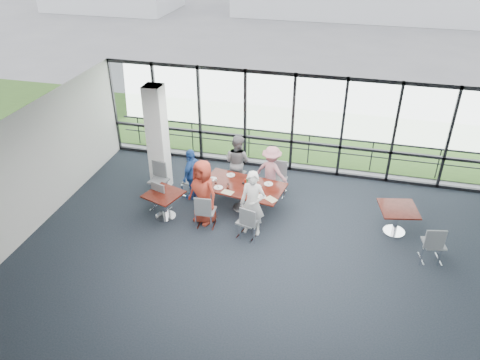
% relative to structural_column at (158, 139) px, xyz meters
% --- Properties ---
extents(floor, '(12.00, 10.00, 0.02)m').
position_rel_structural_column_xyz_m(floor, '(3.60, -3.00, -1.61)').
color(floor, black).
rests_on(floor, ground).
extents(ceiling, '(12.00, 10.00, 0.04)m').
position_rel_structural_column_xyz_m(ceiling, '(3.60, -3.00, 1.60)').
color(ceiling, silver).
rests_on(ceiling, ground).
extents(wall_left, '(0.10, 10.00, 3.20)m').
position_rel_structural_column_xyz_m(wall_left, '(-2.40, -3.00, 0.00)').
color(wall_left, silver).
rests_on(wall_left, ground).
extents(curtain_wall_back, '(12.00, 0.10, 3.20)m').
position_rel_structural_column_xyz_m(curtain_wall_back, '(3.60, 2.00, 0.00)').
color(curtain_wall_back, white).
rests_on(curtain_wall_back, ground).
extents(structural_column, '(0.50, 0.50, 3.20)m').
position_rel_structural_column_xyz_m(structural_column, '(0.00, 0.00, 0.00)').
color(structural_column, white).
rests_on(structural_column, ground).
extents(apron, '(80.00, 70.00, 0.02)m').
position_rel_structural_column_xyz_m(apron, '(3.60, 7.00, -1.62)').
color(apron, gray).
rests_on(apron, ground).
extents(grass_strip, '(80.00, 5.00, 0.01)m').
position_rel_structural_column_xyz_m(grass_strip, '(3.60, 5.00, -1.59)').
color(grass_strip, '#375624').
rests_on(grass_strip, ground).
extents(guard_rail, '(12.00, 0.06, 0.06)m').
position_rel_structural_column_xyz_m(guard_rail, '(3.60, 2.60, -1.10)').
color(guard_rail, '#2D2D33').
rests_on(guard_rail, ground).
extents(main_table, '(2.41, 1.57, 0.75)m').
position_rel_structural_column_xyz_m(main_table, '(2.65, -0.55, -0.95)').
color(main_table, '#39100A').
rests_on(main_table, ground).
extents(side_table_left, '(1.12, 1.12, 0.75)m').
position_rel_structural_column_xyz_m(side_table_left, '(0.69, -1.47, -0.96)').
color(side_table_left, '#39100A').
rests_on(side_table_left, ground).
extents(side_table_right, '(1.10, 1.10, 0.75)m').
position_rel_structural_column_xyz_m(side_table_right, '(6.77, -0.65, -0.96)').
color(side_table_right, '#39100A').
rests_on(side_table_right, ground).
extents(diner_near_left, '(1.04, 0.89, 1.81)m').
position_rel_structural_column_xyz_m(diner_near_left, '(1.79, -1.37, -0.69)').
color(diner_near_left, '#AF3624').
rests_on(diner_near_left, ground).
extents(diner_near_right, '(0.68, 0.51, 1.79)m').
position_rel_structural_column_xyz_m(diner_near_right, '(3.16, -1.57, -0.71)').
color(diner_near_right, white).
rests_on(diner_near_right, ground).
extents(diner_far_left, '(0.96, 0.77, 1.70)m').
position_rel_structural_column_xyz_m(diner_far_left, '(2.21, 0.56, -0.75)').
color(diner_far_left, slate).
rests_on(diner_far_left, ground).
extents(diner_far_right, '(1.12, 0.82, 1.56)m').
position_rel_structural_column_xyz_m(diner_far_right, '(3.28, 0.37, -0.82)').
color(diner_far_right, '#D4828B').
rests_on(diner_far_right, ground).
extents(diner_end, '(0.66, 0.99, 1.56)m').
position_rel_structural_column_xyz_m(diner_end, '(1.11, -0.32, -0.82)').
color(diner_end, '#2655A8').
rests_on(diner_end, ground).
extents(chair_main_nl, '(0.50, 0.50, 0.95)m').
position_rel_structural_column_xyz_m(chair_main_nl, '(1.92, -1.58, -1.12)').
color(chair_main_nl, slate).
rests_on(chair_main_nl, ground).
extents(chair_main_nr, '(0.56, 0.56, 0.95)m').
position_rel_structural_column_xyz_m(chair_main_nr, '(3.07, -1.78, -1.13)').
color(chair_main_nr, slate).
rests_on(chair_main_nr, ground).
extents(chair_main_fl, '(0.54, 0.54, 0.90)m').
position_rel_structural_column_xyz_m(chair_main_fl, '(2.18, 0.58, -1.15)').
color(chair_main_fl, slate).
rests_on(chair_main_fl, ground).
extents(chair_main_fr, '(0.50, 0.50, 0.98)m').
position_rel_structural_column_xyz_m(chair_main_fr, '(3.47, 0.43, -1.11)').
color(chair_main_fr, slate).
rests_on(chair_main_fr, ground).
extents(chair_main_end, '(0.55, 0.55, 0.92)m').
position_rel_structural_column_xyz_m(chair_main_end, '(1.07, -0.23, -1.14)').
color(chair_main_end, slate).
rests_on(chair_main_end, ground).
extents(chair_spare_la, '(0.60, 0.60, 0.96)m').
position_rel_structural_column_xyz_m(chair_spare_la, '(0.44, -1.18, -1.12)').
color(chair_spare_la, slate).
rests_on(chair_spare_la, ground).
extents(chair_spare_lb, '(0.57, 0.57, 1.00)m').
position_rel_structural_column_xyz_m(chair_spare_lb, '(0.13, -0.49, -1.10)').
color(chair_spare_lb, slate).
rests_on(chair_spare_lb, ground).
extents(chair_spare_r, '(0.58, 0.58, 1.00)m').
position_rel_structural_column_xyz_m(chair_spare_r, '(7.57, -1.60, -1.10)').
color(chair_spare_r, slate).
rests_on(chair_spare_r, ground).
extents(plate_nl, '(0.25, 0.25, 0.01)m').
position_rel_structural_column_xyz_m(plate_nl, '(2.03, -0.82, -0.84)').
color(plate_nl, white).
rests_on(plate_nl, main_table).
extents(plate_nr, '(0.25, 0.25, 0.01)m').
position_rel_structural_column_xyz_m(plate_nr, '(3.26, -0.98, -0.84)').
color(plate_nr, white).
rests_on(plate_nr, main_table).
extents(plate_fl, '(0.25, 0.25, 0.01)m').
position_rel_structural_column_xyz_m(plate_fl, '(2.18, -0.09, -0.84)').
color(plate_fl, white).
rests_on(plate_fl, main_table).
extents(plate_fr, '(0.25, 0.25, 0.01)m').
position_rel_structural_column_xyz_m(plate_fr, '(3.32, -0.30, -0.84)').
color(plate_fr, white).
rests_on(plate_fr, main_table).
extents(plate_end, '(0.25, 0.25, 0.01)m').
position_rel_structural_column_xyz_m(plate_end, '(1.75, -0.43, -0.84)').
color(plate_end, white).
rests_on(plate_end, main_table).
extents(tumbler_a, '(0.07, 0.07, 0.14)m').
position_rel_structural_column_xyz_m(tumbler_a, '(2.30, -0.79, -0.78)').
color(tumbler_a, white).
rests_on(tumbler_a, main_table).
extents(tumbler_b, '(0.07, 0.07, 0.13)m').
position_rel_structural_column_xyz_m(tumbler_b, '(2.95, -0.76, -0.78)').
color(tumbler_b, white).
rests_on(tumbler_b, main_table).
extents(tumbler_c, '(0.07, 0.07, 0.14)m').
position_rel_structural_column_xyz_m(tumbler_c, '(2.80, -0.34, -0.78)').
color(tumbler_c, white).
rests_on(tumbler_c, main_table).
extents(tumbler_d, '(0.06, 0.06, 0.13)m').
position_rel_structural_column_xyz_m(tumbler_d, '(1.90, -0.62, -0.79)').
color(tumbler_d, white).
rests_on(tumbler_d, main_table).
extents(menu_a, '(0.35, 0.29, 0.00)m').
position_rel_structural_column_xyz_m(menu_a, '(2.34, -0.99, -0.85)').
color(menu_a, beige).
rests_on(menu_a, main_table).
extents(menu_b, '(0.38, 0.36, 0.00)m').
position_rel_structural_column_xyz_m(menu_b, '(3.54, -1.04, -0.85)').
color(menu_b, beige).
rests_on(menu_b, main_table).
extents(menu_c, '(0.39, 0.34, 0.00)m').
position_rel_structural_column_xyz_m(menu_c, '(2.84, -0.16, -0.85)').
color(menu_c, beige).
rests_on(menu_c, main_table).
extents(condiment_caddy, '(0.10, 0.07, 0.04)m').
position_rel_structural_column_xyz_m(condiment_caddy, '(2.67, -0.46, -0.83)').
color(condiment_caddy, black).
rests_on(condiment_caddy, main_table).
extents(ketchup_bottle, '(0.06, 0.06, 0.18)m').
position_rel_structural_column_xyz_m(ketchup_bottle, '(2.71, -0.49, -0.76)').
color(ketchup_bottle, '#AC1F0E').
rests_on(ketchup_bottle, main_table).
extents(green_bottle, '(0.05, 0.05, 0.20)m').
position_rel_structural_column_xyz_m(green_bottle, '(2.76, -0.47, -0.75)').
color(green_bottle, '#25723E').
rests_on(green_bottle, main_table).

